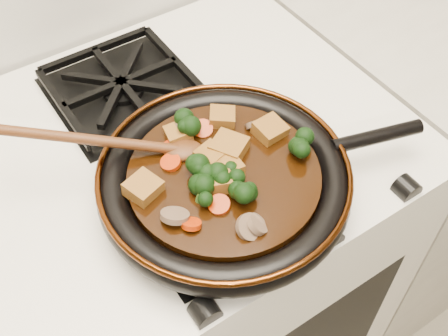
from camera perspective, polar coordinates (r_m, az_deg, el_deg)
stove at (r=1.26m, az=-4.42°, el=-11.32°), size 0.76×0.60×0.90m
burner_grate_front at (r=0.80m, az=-1.28°, el=-2.98°), size 0.23×0.23×0.03m
burner_grate_back at (r=0.98m, az=-10.31°, el=8.12°), size 0.23×0.23×0.03m
skillet at (r=0.78m, az=0.14°, el=-1.18°), size 0.47×0.36×0.05m
braising_sauce at (r=0.78m, az=0.00°, el=-0.98°), size 0.27×0.27×0.02m
tofu_cube_0 at (r=0.83m, az=-0.19°, el=5.17°), size 0.05×0.05×0.02m
tofu_cube_1 at (r=0.81m, az=-4.65°, el=3.47°), size 0.04×0.04×0.02m
tofu_cube_2 at (r=0.79m, az=0.52°, el=2.09°), size 0.06×0.06×0.02m
tofu_cube_3 at (r=0.82m, az=4.68°, el=3.85°), size 0.04×0.04×0.03m
tofu_cube_4 at (r=0.77m, az=0.29°, el=-0.01°), size 0.04×0.04×0.02m
tofu_cube_5 at (r=0.78m, az=-1.24°, el=1.25°), size 0.05×0.05×0.03m
tofu_cube_6 at (r=0.75m, az=-8.19°, el=-2.05°), size 0.05×0.05×0.03m
tofu_cube_7 at (r=0.75m, az=-0.98°, el=-1.14°), size 0.06×0.06×0.03m
broccoli_floret_0 at (r=0.79m, az=7.96°, el=1.86°), size 0.08×0.08×0.06m
broccoli_floret_1 at (r=0.81m, az=-4.31°, el=4.12°), size 0.07×0.07×0.07m
broccoli_floret_2 at (r=0.74m, az=1.78°, el=-2.28°), size 0.06×0.07×0.05m
broccoli_floret_3 at (r=0.74m, az=-2.42°, el=-2.79°), size 0.09×0.08×0.07m
broccoli_floret_4 at (r=0.75m, az=0.56°, el=-1.21°), size 0.08×0.08×0.07m
broccoli_floret_5 at (r=0.76m, az=-2.27°, el=-0.15°), size 0.09×0.09×0.07m
carrot_coin_0 at (r=0.72m, az=-3.34°, el=-5.71°), size 0.03×0.03×0.02m
carrot_coin_1 at (r=0.82m, az=-2.18°, el=3.99°), size 0.03×0.03×0.02m
carrot_coin_2 at (r=0.78m, az=-5.43°, el=0.56°), size 0.03×0.03×0.01m
carrot_coin_3 at (r=0.80m, az=-5.39°, el=2.11°), size 0.03×0.03×0.02m
carrot_coin_4 at (r=0.73m, az=-0.50°, el=-3.76°), size 0.03×0.03×0.01m
mushroom_slice_0 at (r=0.83m, az=3.24°, el=4.48°), size 0.04×0.03×0.03m
mushroom_slice_1 at (r=0.71m, az=2.59°, el=-6.01°), size 0.04×0.04×0.03m
mushroom_slice_2 at (r=0.71m, az=3.37°, el=-5.74°), size 0.04×0.04×0.03m
mushroom_slice_3 at (r=0.82m, az=-3.88°, el=4.20°), size 0.05×0.05×0.03m
mushroom_slice_4 at (r=0.72m, az=-5.02°, el=-4.84°), size 0.05×0.05×0.02m
wooden_spoon at (r=0.79m, az=-10.36°, el=2.49°), size 0.16×0.11×0.28m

